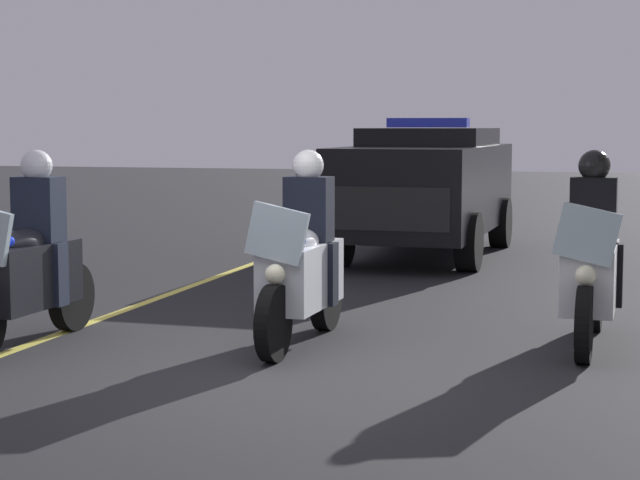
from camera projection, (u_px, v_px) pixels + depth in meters
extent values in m
plane|color=black|center=(262.00, 377.00, 8.49)|extent=(80.00, 80.00, 0.00)
cylinder|color=black|center=(72.00, 297.00, 10.41)|extent=(0.64, 0.15, 0.64)
cube|color=black|center=(26.00, 276.00, 9.65)|extent=(1.21, 0.46, 0.56)
ellipsoid|color=black|center=(22.00, 243.00, 9.57)|extent=(0.57, 0.33, 0.24)
sphere|color=#1933F2|center=(9.00, 241.00, 9.09)|extent=(0.09, 0.09, 0.09)
cube|color=black|center=(39.00, 210.00, 9.81)|extent=(0.29, 0.41, 0.60)
cube|color=black|center=(57.00, 274.00, 9.75)|extent=(0.18, 0.14, 0.56)
cube|color=black|center=(17.00, 273.00, 9.87)|extent=(0.18, 0.14, 0.56)
sphere|color=silver|center=(36.00, 166.00, 9.75)|extent=(0.28, 0.28, 0.28)
cylinder|color=black|center=(274.00, 323.00, 9.01)|extent=(0.64, 0.13, 0.64)
cylinder|color=black|center=(326.00, 296.00, 10.44)|extent=(0.64, 0.15, 0.64)
cube|color=silver|center=(301.00, 276.00, 9.68)|extent=(1.21, 0.46, 0.56)
ellipsoid|color=silver|center=(299.00, 242.00, 9.60)|extent=(0.57, 0.33, 0.24)
cube|color=silver|center=(277.00, 234.00, 9.04)|extent=(0.07, 0.56, 0.53)
sphere|color=#F9F4CC|center=(275.00, 274.00, 9.01)|extent=(0.17, 0.17, 0.17)
sphere|color=red|center=(264.00, 240.00, 9.21)|extent=(0.09, 0.09, 0.09)
sphere|color=#1933F2|center=(301.00, 241.00, 9.12)|extent=(0.09, 0.09, 0.09)
cube|color=black|center=(309.00, 210.00, 9.84)|extent=(0.29, 0.41, 0.60)
cube|color=black|center=(328.00, 274.00, 9.78)|extent=(0.18, 0.14, 0.56)
cube|color=black|center=(286.00, 272.00, 9.90)|extent=(0.18, 0.14, 0.56)
sphere|color=white|center=(308.00, 165.00, 9.78)|extent=(0.28, 0.28, 0.28)
cylinder|color=black|center=(584.00, 325.00, 8.95)|extent=(0.64, 0.13, 0.64)
cylinder|color=black|center=(594.00, 298.00, 10.38)|extent=(0.64, 0.15, 0.64)
cube|color=white|center=(590.00, 277.00, 9.61)|extent=(1.21, 0.46, 0.56)
ellipsoid|color=white|center=(591.00, 243.00, 9.53)|extent=(0.57, 0.33, 0.24)
cube|color=silver|center=(587.00, 234.00, 8.97)|extent=(0.07, 0.56, 0.53)
sphere|color=#F9F4CC|center=(586.00, 275.00, 8.95)|extent=(0.17, 0.17, 0.17)
sphere|color=red|center=(568.00, 241.00, 9.15)|extent=(0.09, 0.09, 0.09)
sphere|color=#1933F2|center=(608.00, 242.00, 9.05)|extent=(0.09, 0.09, 0.09)
cube|color=black|center=(593.00, 211.00, 9.77)|extent=(0.29, 0.41, 0.60)
cube|color=black|center=(615.00, 275.00, 9.72)|extent=(0.18, 0.14, 0.56)
cube|color=black|center=(568.00, 273.00, 9.83)|extent=(0.18, 0.14, 0.56)
sphere|color=black|center=(594.00, 166.00, 9.71)|extent=(0.28, 0.28, 0.28)
cube|color=black|center=(426.00, 188.00, 16.32)|extent=(4.94, 2.00, 1.24)
cube|color=black|center=(430.00, 140.00, 16.54)|extent=(2.44, 1.80, 0.36)
cube|color=#2633D8|center=(428.00, 123.00, 16.32)|extent=(0.30, 1.21, 0.14)
cube|color=black|center=(388.00, 209.00, 14.05)|extent=(0.15, 1.62, 0.56)
cylinder|color=black|center=(469.00, 242.00, 14.65)|extent=(0.81, 0.30, 0.80)
cylinder|color=black|center=(339.00, 238.00, 15.17)|extent=(0.81, 0.30, 0.80)
cylinder|color=black|center=(500.00, 222.00, 17.60)|extent=(0.81, 0.30, 0.80)
cylinder|color=black|center=(391.00, 220.00, 18.12)|extent=(0.81, 0.30, 0.80)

